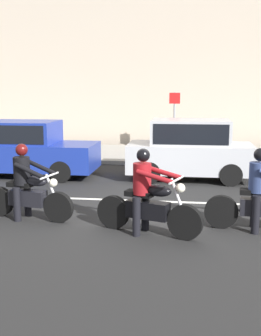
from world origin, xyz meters
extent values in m
plane|color=black|center=(0.00, 0.00, 0.00)|extent=(80.00, 80.00, 0.00)
cube|color=#99968E|center=(0.00, 8.00, 0.07)|extent=(40.00, 4.40, 0.14)
cube|color=#B7A893|center=(0.00, 11.40, 5.37)|extent=(40.00, 1.40, 10.74)
cube|color=silver|center=(-0.68, 0.90, 0.00)|extent=(18.00, 0.14, 0.01)
cylinder|color=black|center=(0.74, -1.68, 0.33)|extent=(0.66, 0.32, 0.66)
cylinder|color=black|center=(-0.65, -1.23, 0.33)|extent=(0.66, 0.32, 0.66)
cylinder|color=silver|center=(0.63, -1.65, 0.71)|extent=(0.37, 0.17, 0.82)
cube|color=black|center=(0.05, -1.46, 0.47)|extent=(0.85, 0.52, 0.32)
ellipsoid|color=black|center=(0.26, -1.52, 0.86)|extent=(0.53, 0.38, 0.22)
cube|color=black|center=(-0.12, -1.40, 0.76)|extent=(0.57, 0.39, 0.10)
cylinder|color=silver|center=(0.57, -1.63, 1.09)|extent=(0.26, 0.68, 0.04)
sphere|color=silver|center=(0.65, -1.65, 0.95)|extent=(0.17, 0.17, 0.17)
cylinder|color=silver|center=(-0.19, -1.21, 0.35)|extent=(0.69, 0.29, 0.07)
cylinder|color=black|center=(-0.15, -1.60, 0.37)|extent=(0.19, 0.19, 0.74)
cylinder|color=black|center=(-0.02, -1.22, 0.37)|extent=(0.19, 0.19, 0.74)
cylinder|color=maroon|center=(-0.07, -1.42, 1.05)|extent=(0.43, 0.43, 0.58)
cylinder|color=maroon|center=(0.18, -1.73, 1.16)|extent=(0.68, 0.30, 0.23)
cylinder|color=maroon|center=(0.32, -1.31, 1.16)|extent=(0.68, 0.30, 0.23)
sphere|color=tan|center=(-0.05, -1.42, 1.46)|extent=(0.20, 0.20, 0.20)
sphere|color=black|center=(-0.05, -1.42, 1.49)|extent=(0.25, 0.25, 0.25)
cylinder|color=black|center=(1.44, -0.93, 0.33)|extent=(0.66, 0.18, 0.66)
cube|color=black|center=(2.03, -0.98, 0.76)|extent=(0.54, 0.28, 0.10)
cylinder|color=silver|center=(1.92, -0.81, 0.35)|extent=(0.70, 0.13, 0.07)
cylinder|color=black|center=(2.05, -1.18, 0.37)|extent=(0.16, 0.16, 0.74)
cylinder|color=black|center=(2.09, -0.78, 0.37)|extent=(0.16, 0.16, 0.74)
cylinder|color=navy|center=(2.09, -0.98, 1.04)|extent=(0.37, 0.37, 0.57)
sphere|color=tan|center=(2.11, -0.98, 1.45)|extent=(0.20, 0.20, 0.20)
sphere|color=black|center=(2.11, -0.98, 1.48)|extent=(0.25, 0.25, 0.25)
cylinder|color=black|center=(-1.82, -1.00, 0.32)|extent=(0.65, 0.24, 0.63)
cylinder|color=black|center=(-3.21, -0.73, 0.32)|extent=(0.65, 0.24, 0.63)
cylinder|color=silver|center=(-1.94, -0.98, 0.64)|extent=(0.34, 0.12, 0.71)
cube|color=black|center=(-2.51, -0.87, 0.46)|extent=(0.82, 0.43, 0.32)
ellipsoid|color=black|center=(-2.30, -0.91, 0.83)|extent=(0.52, 0.33, 0.22)
cube|color=black|center=(-2.69, -0.83, 0.73)|extent=(0.56, 0.34, 0.10)
cylinder|color=silver|center=(-2.00, -0.97, 0.96)|extent=(0.18, 0.69, 0.04)
sphere|color=silver|center=(-1.92, -0.98, 0.82)|extent=(0.17, 0.17, 0.17)
cylinder|color=silver|center=(-2.78, -0.65, 0.34)|extent=(0.70, 0.21, 0.07)
cylinder|color=black|center=(-2.69, -1.03, 0.36)|extent=(0.18, 0.18, 0.71)
cylinder|color=black|center=(-2.61, -0.64, 0.36)|extent=(0.18, 0.18, 0.71)
cylinder|color=black|center=(-2.63, -0.84, 1.02)|extent=(0.40, 0.40, 0.58)
cylinder|color=black|center=(-2.36, -1.12, 1.08)|extent=(0.68, 0.22, 0.32)
cylinder|color=black|center=(-2.27, -0.69, 1.08)|extent=(0.68, 0.22, 0.32)
sphere|color=tan|center=(-2.61, -0.85, 1.43)|extent=(0.20, 0.20, 0.20)
sphere|color=#510F0F|center=(-2.61, -0.85, 1.46)|extent=(0.25, 0.25, 0.25)
cube|color=#B2B5BA|center=(0.84, 3.63, 0.66)|extent=(3.69, 1.70, 0.84)
cube|color=#B2B5BA|center=(0.84, 3.63, 1.44)|extent=(2.29, 1.56, 0.72)
cube|color=black|center=(0.84, 3.63, 1.44)|extent=(2.11, 1.59, 0.58)
cylinder|color=black|center=(1.98, 3.63, 0.32)|extent=(0.64, 1.76, 0.64)
cylinder|color=black|center=(-0.31, 3.63, 0.32)|extent=(0.64, 1.76, 0.64)
cube|color=navy|center=(-4.27, 3.45, 0.64)|extent=(4.48, 1.76, 0.80)
cube|color=navy|center=(-4.49, 3.45, 1.38)|extent=(2.46, 1.62, 0.68)
cube|color=black|center=(-4.49, 3.45, 1.38)|extent=(2.27, 1.65, 0.54)
cylinder|color=black|center=(-2.88, 3.45, 0.32)|extent=(0.64, 1.82, 0.64)
cylinder|color=gray|center=(0.20, 8.51, 1.36)|extent=(0.08, 0.08, 2.44)
cube|color=red|center=(0.20, 8.48, 2.33)|extent=(0.44, 0.03, 0.44)
camera|label=1|loc=(0.74, -9.04, 2.68)|focal=45.19mm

